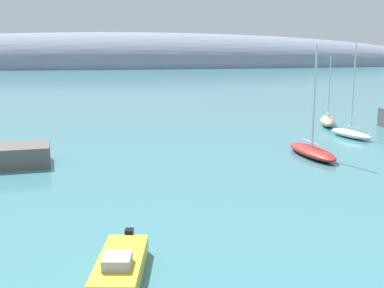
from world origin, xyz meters
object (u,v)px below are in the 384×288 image
object	(u,v)px
sailboat_red_mid_mooring	(312,150)
sailboat_sand_outer_mooring	(327,121)
motorboat_yellow_alongside_breakwater	(121,266)
sailboat_white_near_shore	(351,133)

from	to	relation	value
sailboat_red_mid_mooring	sailboat_sand_outer_mooring	bearing A→B (deg)	147.76
sailboat_sand_outer_mooring	motorboat_yellow_alongside_breakwater	bearing A→B (deg)	-13.89
sailboat_red_mid_mooring	motorboat_yellow_alongside_breakwater	size ratio (longest dim) A/B	1.70
sailboat_white_near_shore	motorboat_yellow_alongside_breakwater	world-z (taller)	sailboat_white_near_shore
sailboat_white_near_shore	sailboat_sand_outer_mooring	world-z (taller)	sailboat_white_near_shore
sailboat_sand_outer_mooring	sailboat_red_mid_mooring	bearing A→B (deg)	-7.45
sailboat_white_near_shore	motorboat_yellow_alongside_breakwater	xyz separation A→B (m)	(-24.69, -26.04, -0.04)
sailboat_red_mid_mooring	motorboat_yellow_alongside_breakwater	xyz separation A→B (m)	(-17.02, -18.79, -0.04)
sailboat_white_near_shore	sailboat_red_mid_mooring	xyz separation A→B (m)	(-7.67, -7.25, 0.00)
sailboat_sand_outer_mooring	motorboat_yellow_alongside_breakwater	size ratio (longest dim) A/B	1.48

